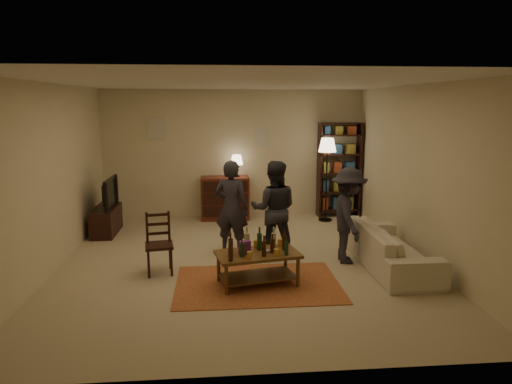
{
  "coord_description": "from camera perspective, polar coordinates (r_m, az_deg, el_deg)",
  "views": [
    {
      "loc": [
        -0.37,
        -6.71,
        2.4
      ],
      "look_at": [
        0.23,
        0.1,
        1.08
      ],
      "focal_mm": 32.0,
      "sensor_mm": 36.0,
      "label": 1
    }
  ],
  "objects": [
    {
      "name": "bookshelf",
      "position": [
        9.94,
        10.33,
        2.87
      ],
      "size": [
        0.9,
        0.34,
        2.02
      ],
      "color": "black",
      "rests_on": "ground"
    },
    {
      "name": "dresser",
      "position": [
        9.62,
        -3.84,
        -0.62
      ],
      "size": [
        1.0,
        0.5,
        1.36
      ],
      "color": "maroon",
      "rests_on": "ground"
    },
    {
      "name": "person_left",
      "position": [
        7.33,
        -3.08,
        -1.94
      ],
      "size": [
        0.66,
        0.55,
        1.53
      ],
      "primitive_type": "imported",
      "rotation": [
        0.0,
        0.0,
        2.76
      ],
      "color": "#292830",
      "rests_on": "ground"
    },
    {
      "name": "person_right",
      "position": [
        7.19,
        2.25,
        -2.17
      ],
      "size": [
        0.82,
        0.68,
        1.54
      ],
      "primitive_type": "imported",
      "rotation": [
        0.0,
        0.0,
        3.0
      ],
      "color": "#27282F",
      "rests_on": "ground"
    },
    {
      "name": "room_shell",
      "position": [
        9.71,
        -6.69,
        7.42
      ],
      "size": [
        6.0,
        6.0,
        6.0
      ],
      "color": "beige",
      "rests_on": "ground"
    },
    {
      "name": "coffee_table",
      "position": [
        6.15,
        0.16,
        -8.04
      ],
      "size": [
        1.19,
        0.8,
        0.79
      ],
      "rotation": [
        0.0,
        0.0,
        0.2
      ],
      "color": "brown",
      "rests_on": "ground"
    },
    {
      "name": "rug",
      "position": [
        6.29,
        0.21,
        -11.41
      ],
      "size": [
        2.2,
        1.5,
        0.01
      ],
      "primitive_type": "cube",
      "color": "#9A3C21",
      "rests_on": "ground"
    },
    {
      "name": "tv_stand",
      "position": [
        8.99,
        -18.23,
        -2.57
      ],
      "size": [
        0.4,
        1.0,
        1.06
      ],
      "color": "black",
      "rests_on": "ground"
    },
    {
      "name": "sofa",
      "position": [
        7.13,
        16.5,
        -6.62
      ],
      "size": [
        0.81,
        2.08,
        0.61
      ],
      "primitive_type": "imported",
      "rotation": [
        0.0,
        0.0,
        1.57
      ],
      "color": "beige",
      "rests_on": "ground"
    },
    {
      "name": "floor_lamp",
      "position": [
        9.42,
        8.9,
        5.1
      ],
      "size": [
        0.36,
        0.36,
        1.72
      ],
      "color": "black",
      "rests_on": "ground"
    },
    {
      "name": "person_by_sofa",
      "position": [
        7.07,
        11.46,
        -2.89
      ],
      "size": [
        0.61,
        0.99,
        1.47
      ],
      "primitive_type": "imported",
      "rotation": [
        0.0,
        0.0,
        1.5
      ],
      "color": "#27262D",
      "rests_on": "ground"
    },
    {
      "name": "floor",
      "position": [
        7.13,
        -1.76,
        -8.71
      ],
      "size": [
        6.0,
        6.0,
        0.0
      ],
      "primitive_type": "plane",
      "color": "#C6B793",
      "rests_on": "ground"
    },
    {
      "name": "dining_chair",
      "position": [
        6.72,
        -12.06,
        -6.02
      ],
      "size": [
        0.44,
        0.44,
        0.89
      ],
      "rotation": [
        0.0,
        0.0,
        0.15
      ],
      "color": "black",
      "rests_on": "ground"
    }
  ]
}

